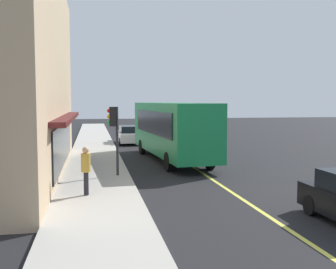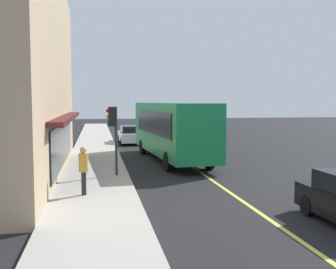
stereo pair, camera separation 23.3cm
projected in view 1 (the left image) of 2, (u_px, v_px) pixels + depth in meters
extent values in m
plane|color=black|center=(186.00, 162.00, 24.19)|extent=(120.00, 120.00, 0.00)
cube|color=#B2ADA3|center=(95.00, 164.00, 23.23)|extent=(80.00, 3.18, 0.15)
cube|color=#D8D14C|center=(186.00, 162.00, 24.19)|extent=(36.00, 0.16, 0.01)
cube|color=#4C1919|center=(67.00, 118.00, 20.21)|extent=(12.99, 0.70, 0.20)
cube|color=black|center=(63.00, 144.00, 20.27)|extent=(11.14, 0.08, 2.00)
cube|color=#197F47|center=(172.00, 128.00, 24.72)|extent=(11.16, 3.34, 3.00)
cube|color=black|center=(152.00, 118.00, 29.94)|extent=(0.28, 2.10, 1.80)
cube|color=black|center=(152.00, 122.00, 24.08)|extent=(8.78, 0.74, 1.32)
cube|color=black|center=(193.00, 122.00, 24.73)|extent=(8.78, 0.74, 1.32)
cube|color=#0CF259|center=(152.00, 106.00, 29.94)|extent=(0.23, 1.90, 0.36)
cube|color=#2D2D33|center=(152.00, 140.00, 30.17)|extent=(0.34, 2.41, 0.40)
cylinder|color=black|center=(142.00, 147.00, 27.95)|extent=(1.02, 0.38, 1.00)
cylinder|color=black|center=(174.00, 146.00, 28.53)|extent=(1.02, 0.38, 1.00)
cylinder|color=black|center=(169.00, 162.00, 21.17)|extent=(1.02, 0.38, 1.00)
cylinder|color=black|center=(210.00, 160.00, 21.75)|extent=(1.02, 0.38, 1.00)
cylinder|color=#2D2D33|center=(117.00, 141.00, 19.11)|extent=(0.12, 0.12, 3.20)
cube|color=black|center=(113.00, 117.00, 18.98)|extent=(0.30, 0.30, 0.90)
sphere|color=red|center=(109.00, 111.00, 18.92)|extent=(0.18, 0.18, 0.18)
sphere|color=orange|center=(109.00, 117.00, 18.95)|extent=(0.18, 0.18, 0.18)
sphere|color=green|center=(109.00, 122.00, 18.97)|extent=(0.18, 0.18, 0.18)
cylinder|color=black|center=(311.00, 205.00, 13.03)|extent=(0.64, 0.23, 0.64)
cube|color=navy|center=(176.00, 137.00, 34.68)|extent=(4.31, 1.83, 0.75)
cube|color=black|center=(177.00, 129.00, 34.48)|extent=(2.42, 1.53, 0.55)
cylinder|color=black|center=(164.00, 139.00, 35.95)|extent=(0.64, 0.22, 0.64)
cylinder|color=black|center=(182.00, 138.00, 36.24)|extent=(0.64, 0.22, 0.64)
cylinder|color=black|center=(170.00, 142.00, 33.17)|extent=(0.64, 0.22, 0.64)
cylinder|color=black|center=(190.00, 141.00, 33.45)|extent=(0.64, 0.22, 0.64)
cube|color=white|center=(129.00, 137.00, 34.85)|extent=(4.33, 1.87, 0.75)
cube|color=black|center=(129.00, 129.00, 34.65)|extent=(2.43, 1.55, 0.55)
cylinder|color=black|center=(118.00, 138.00, 36.09)|extent=(0.64, 0.23, 0.64)
cylinder|color=black|center=(137.00, 138.00, 36.42)|extent=(0.64, 0.23, 0.64)
cylinder|color=black|center=(121.00, 142.00, 33.32)|extent=(0.64, 0.23, 0.64)
cylinder|color=black|center=(141.00, 141.00, 33.64)|extent=(0.64, 0.23, 0.64)
cylinder|color=black|center=(86.00, 184.00, 15.13)|extent=(0.18, 0.18, 0.87)
cylinder|color=#B28C33|center=(86.00, 163.00, 15.06)|extent=(0.34, 0.34, 0.69)
sphere|color=tan|center=(86.00, 150.00, 15.02)|extent=(0.24, 0.24, 0.24)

